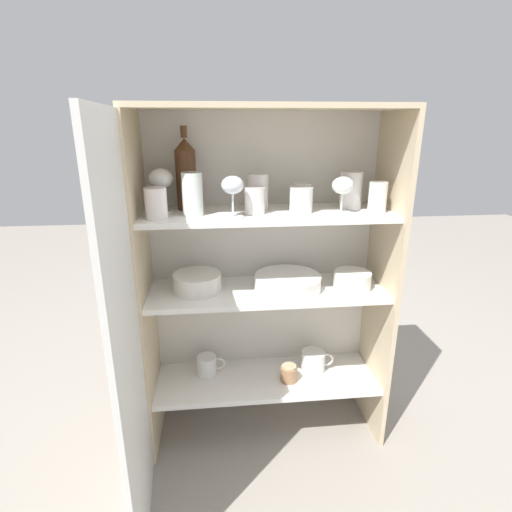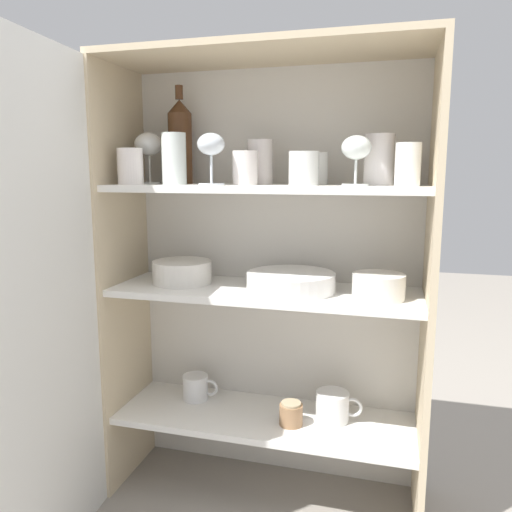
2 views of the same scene
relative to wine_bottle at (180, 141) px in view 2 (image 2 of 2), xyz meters
name	(u,v)px [view 2 (image 2 of 2)]	position (x,y,z in m)	size (l,w,h in m)	color
cupboard_back_panel	(276,279)	(0.29, 0.08, -0.44)	(0.94, 0.02, 1.31)	silver
cupboard_side_left	(125,281)	(-0.17, -0.08, -0.44)	(0.02, 0.32, 1.31)	#CCB793
cupboard_side_right	(428,300)	(0.75, -0.08, -0.44)	(0.02, 0.32, 1.31)	#CCB793
cupboard_top_panel	(265,53)	(0.29, -0.08, 0.23)	(0.94, 0.32, 0.02)	#CCB793
shelf_board_lower	(264,419)	(0.29, -0.08, -0.85)	(0.90, 0.29, 0.02)	white
shelf_board_middle	(264,292)	(0.29, -0.08, -0.44)	(0.90, 0.29, 0.02)	white
shelf_board_upper	(265,188)	(0.29, -0.08, -0.14)	(0.90, 0.29, 0.02)	white
cupboard_door	(45,314)	(-0.16, -0.47, -0.44)	(0.05, 0.47, 1.31)	silver
tumbler_glass_0	(174,159)	(0.03, -0.11, -0.06)	(0.07, 0.07, 0.15)	white
tumbler_glass_1	(408,165)	(0.68, -0.13, -0.08)	(0.06, 0.06, 0.11)	white
tumbler_glass_2	(260,162)	(0.26, -0.02, -0.07)	(0.08, 0.08, 0.13)	silver
tumbler_glass_3	(130,167)	(-0.09, -0.15, -0.08)	(0.07, 0.07, 0.10)	silver
tumbler_glass_4	(304,168)	(0.41, -0.10, -0.08)	(0.08, 0.08, 0.09)	white
tumbler_glass_5	(317,169)	(0.43, -0.01, -0.08)	(0.07, 0.07, 0.09)	white
tumbler_glass_6	(379,160)	(0.60, -0.05, -0.06)	(0.08, 0.08, 0.14)	silver
tumbler_glass_7	(245,168)	(0.24, -0.10, -0.08)	(0.07, 0.07, 0.09)	silver
wine_glass_0	(149,146)	(-0.08, -0.05, -0.02)	(0.09, 0.09, 0.16)	white
wine_glass_1	(211,148)	(0.16, -0.16, -0.03)	(0.07, 0.07, 0.14)	white
wine_glass_2	(356,150)	(0.55, -0.13, -0.04)	(0.08, 0.08, 0.13)	white
wine_bottle	(180,141)	(0.00, 0.00, 0.00)	(0.07, 0.07, 0.30)	#4C2D19
plate_stack_white	(291,282)	(0.37, -0.08, -0.41)	(0.26, 0.26, 0.05)	white
mixing_bowl_large	(182,271)	(0.02, -0.06, -0.40)	(0.18, 0.18, 0.07)	silver
serving_bowl_small	(379,285)	(0.62, -0.11, -0.40)	(0.14, 0.14, 0.07)	silver
coffee_mug_primary	(333,406)	(0.50, -0.05, -0.79)	(0.14, 0.10, 0.09)	white
coffee_mug_extra_1	(196,387)	(0.05, -0.02, -0.79)	(0.12, 0.08, 0.08)	white
storage_jar	(291,414)	(0.38, -0.11, -0.80)	(0.07, 0.07, 0.07)	#99704C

